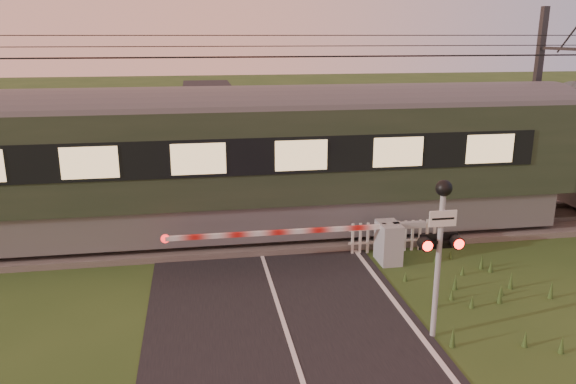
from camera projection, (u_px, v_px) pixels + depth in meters
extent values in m
plane|color=#274219|center=(291.00, 345.00, 11.45)|extent=(160.00, 160.00, 0.00)
cube|color=black|center=(291.00, 345.00, 11.45)|extent=(6.00, 140.00, 0.02)
cube|color=#47423D|center=(256.00, 235.00, 17.61)|extent=(140.00, 3.40, 0.24)
cube|color=slate|center=(258.00, 237.00, 16.87)|extent=(140.00, 0.08, 0.14)
cube|color=slate|center=(253.00, 221.00, 18.24)|extent=(140.00, 0.08, 0.14)
cube|color=#2D2116|center=(256.00, 231.00, 17.58)|extent=(0.24, 2.20, 0.06)
cylinder|color=black|center=(254.00, 57.00, 15.85)|extent=(120.00, 0.02, 0.02)
cylinder|color=black|center=(252.00, 57.00, 16.42)|extent=(120.00, 0.02, 0.02)
cylinder|color=black|center=(252.00, 35.00, 15.98)|extent=(120.00, 0.02, 0.02)
cylinder|color=black|center=(252.00, 46.00, 16.06)|extent=(120.00, 0.02, 0.02)
cube|color=slate|center=(201.00, 213.00, 17.12)|extent=(21.86, 2.89, 1.08)
cube|color=#233121|center=(198.00, 152.00, 16.61)|extent=(22.77, 3.14, 2.71)
cylinder|color=#4C4C4F|center=(196.00, 106.00, 16.24)|extent=(22.77, 1.10, 1.10)
cube|color=#FFD893|center=(198.00, 159.00, 15.04)|extent=(19.58, 0.04, 0.85)
cube|color=gray|center=(389.00, 243.00, 15.54)|extent=(0.57, 0.88, 1.13)
cylinder|color=gray|center=(383.00, 243.00, 15.51)|extent=(0.12, 0.12, 1.13)
cube|color=gray|center=(409.00, 225.00, 15.49)|extent=(0.93, 0.16, 0.16)
cube|color=red|center=(278.00, 232.00, 14.91)|extent=(5.89, 0.11, 0.11)
cylinder|color=red|center=(165.00, 239.00, 14.45)|extent=(0.23, 0.04, 0.23)
cylinder|color=gray|center=(438.00, 268.00, 11.40)|extent=(0.11, 0.11, 3.09)
cube|color=white|center=(443.00, 219.00, 11.05)|extent=(0.57, 0.03, 0.33)
sphere|color=black|center=(444.00, 188.00, 10.95)|extent=(0.33, 0.33, 0.33)
cube|color=black|center=(440.00, 242.00, 11.25)|extent=(0.77, 0.06, 0.06)
cylinder|color=#FF140C|center=(428.00, 246.00, 11.03)|extent=(0.21, 0.02, 0.21)
cylinder|color=#FF140C|center=(459.00, 244.00, 11.13)|extent=(0.21, 0.02, 0.21)
cube|color=black|center=(439.00, 241.00, 11.30)|extent=(0.82, 0.02, 0.33)
cube|color=silver|center=(393.00, 241.00, 16.38)|extent=(2.71, 0.04, 0.06)
cube|color=silver|center=(394.00, 228.00, 16.27)|extent=(2.71, 0.04, 0.06)
cube|color=#2D2D30|center=(534.00, 108.00, 20.53)|extent=(0.22, 0.22, 7.08)
cube|color=#2D2D30|center=(561.00, 49.00, 18.86)|extent=(0.10, 2.40, 0.10)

